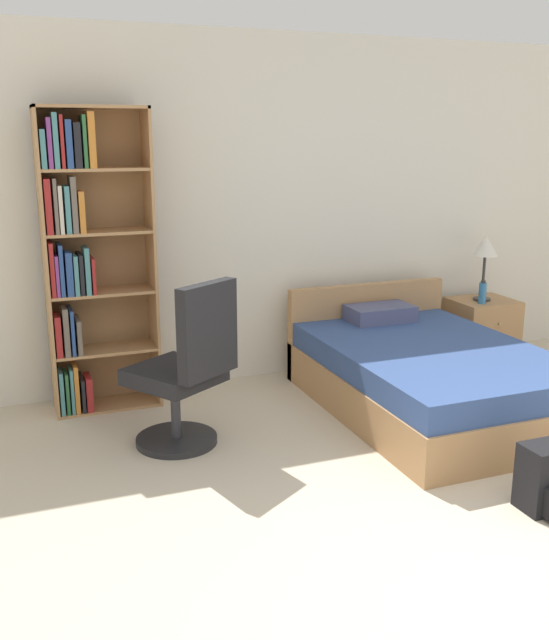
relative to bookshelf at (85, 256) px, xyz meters
The scene contains 7 objects.
wall_back 1.67m from the bookshelf, ahead, with size 9.00×0.06×2.60m.
bookshelf is the anchor object (origin of this frame).
bed 2.47m from the bookshelf, 21.13° to the right, with size 1.34×1.97×0.72m.
office_chair 1.15m from the bookshelf, 62.86° to the right, with size 0.69×0.72×1.05m.
nightstand 3.34m from the bookshelf, ahead, with size 0.51×0.47×0.52m.
table_lamp 3.22m from the bookshelf, ahead, with size 0.21×0.21×0.54m.
water_bottle 3.18m from the bookshelf, ahead, with size 0.06×0.06×0.19m.
Camera 1 is at (-2.15, -1.90, 1.86)m, focal length 40.00 mm.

